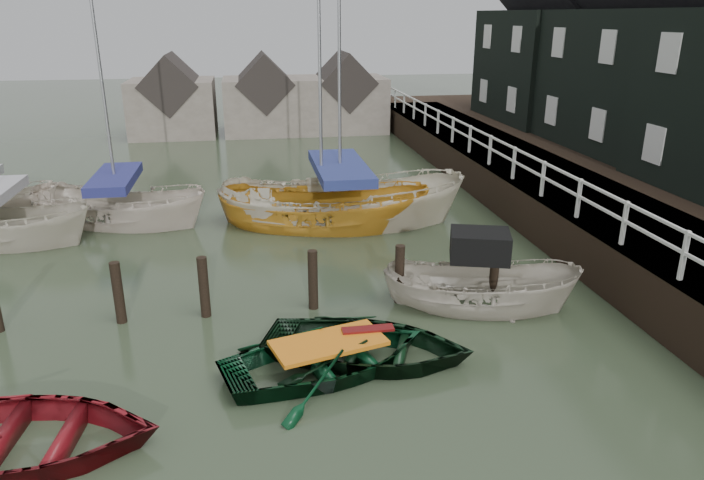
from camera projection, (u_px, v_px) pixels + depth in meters
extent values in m
plane|color=#2A3622|center=(266.00, 385.00, 11.36)|extent=(120.00, 120.00, 0.00)
cube|color=black|center=(530.00, 166.00, 21.64)|extent=(3.00, 32.00, 0.20)
cube|color=silver|center=(491.00, 137.00, 21.05)|extent=(0.06, 32.00, 0.06)
cube|color=silver|center=(490.00, 149.00, 21.18)|extent=(0.06, 32.00, 0.06)
cube|color=black|center=(667.00, 197.00, 22.97)|extent=(14.00, 38.00, 1.50)
cube|color=black|center=(652.00, 80.00, 23.47)|extent=(6.00, 7.00, 5.00)
cube|color=black|center=(563.00, 66.00, 29.96)|extent=(6.40, 7.00, 5.00)
cylinder|color=black|center=(119.00, 301.00, 13.50)|extent=(0.22, 0.22, 1.80)
cylinder|color=black|center=(205.00, 295.00, 13.78)|extent=(0.22, 0.22, 1.80)
cylinder|color=black|center=(313.00, 288.00, 14.16)|extent=(0.22, 0.22, 1.80)
cylinder|color=black|center=(399.00, 282.00, 14.47)|extent=(0.22, 0.22, 1.80)
cylinder|color=black|center=(494.00, 276.00, 14.83)|extent=(0.22, 0.22, 1.80)
cube|color=#665B51|center=(173.00, 108.00, 34.35)|extent=(4.50, 4.00, 3.00)
cube|color=#282321|center=(171.00, 83.00, 33.91)|extent=(3.18, 4.08, 3.18)
cube|color=#665B51|center=(265.00, 106.00, 35.12)|extent=(4.50, 4.00, 3.00)
cube|color=#282321|center=(264.00, 82.00, 34.68)|extent=(3.18, 4.08, 3.18)
cube|color=#665B51|center=(344.00, 104.00, 35.82)|extent=(4.50, 4.00, 3.00)
cube|color=#282321|center=(344.00, 81.00, 35.38)|extent=(3.18, 4.08, 3.18)
imported|color=#610D13|center=(21.00, 454.00, 9.57)|extent=(4.57, 3.48, 0.88)
imported|color=black|center=(329.00, 370.00, 11.83)|extent=(4.62, 3.82, 0.83)
imported|color=black|center=(368.00, 358.00, 12.23)|extent=(4.81, 4.14, 0.84)
imported|color=#BBB19F|center=(478.00, 308.00, 14.34)|extent=(4.68, 2.87, 1.70)
cube|color=black|center=(480.00, 246.00, 14.03)|extent=(1.54, 1.34, 0.65)
imported|color=beige|center=(120.00, 222.00, 20.28)|extent=(6.58, 4.56, 2.38)
cylinder|color=#B2B2B7|center=(96.00, 39.00, 18.36)|extent=(0.10, 0.10, 8.68)
cube|color=navy|center=(115.00, 179.00, 19.80)|extent=(3.60, 2.47, 0.30)
imported|color=gold|center=(322.00, 225.00, 19.97)|extent=(7.14, 4.26, 2.59)
cylinder|color=#B2B2B7|center=(319.00, 44.00, 18.10)|extent=(0.10, 0.10, 8.19)
imported|color=beige|center=(340.00, 222.00, 20.26)|extent=(8.22, 4.23, 3.03)
cylinder|color=#B2B2B7|center=(339.00, 8.00, 18.06)|extent=(0.10, 0.10, 9.65)
cube|color=navy|center=(340.00, 168.00, 19.65)|extent=(4.51, 2.27, 0.30)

